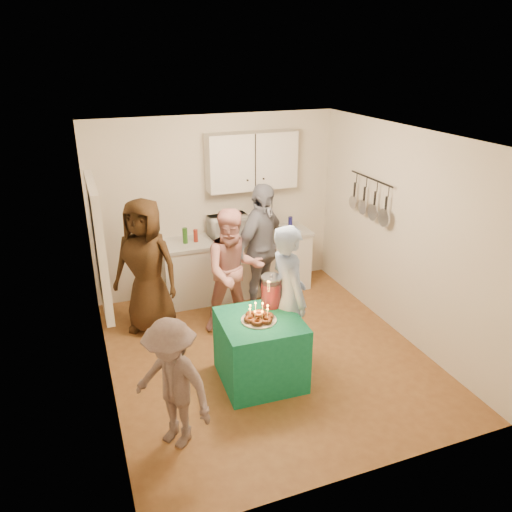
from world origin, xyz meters
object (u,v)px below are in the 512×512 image
object	(u,v)px
man_birthday	(288,297)
woman_back_left	(146,266)
woman_back_center	(234,271)
child_near_left	(172,384)
punch_jar	(271,292)
microwave	(229,227)
party_table	(260,350)
woman_back_right	(261,249)
counter	(236,266)

from	to	relation	value
man_birthday	woman_back_left	world-z (taller)	woman_back_left
woman_back_center	child_near_left	world-z (taller)	woman_back_center
woman_back_center	punch_jar	bearing A→B (deg)	-76.75
microwave	man_birthday	xyz separation A→B (m)	(0.07, -1.92, -0.21)
microwave	party_table	distance (m)	2.26
woman_back_left	woman_back_right	distance (m)	1.55
counter	woman_back_right	bearing A→B (deg)	-74.24
man_birthday	child_near_left	size ratio (longest dim) A/B	1.32
woman_back_right	child_near_left	distance (m)	2.75
man_birthday	woman_back_right	xyz separation A→B (m)	(0.20, 1.34, 0.05)
counter	punch_jar	xyz separation A→B (m)	(-0.22, -1.89, 0.50)
counter	child_near_left	distance (m)	3.15
woman_back_right	woman_back_left	bearing A→B (deg)	143.99
man_birthday	child_near_left	world-z (taller)	man_birthday
man_birthday	woman_back_center	size ratio (longest dim) A/B	1.04
woman_back_center	woman_back_right	distance (m)	0.64
counter	punch_jar	world-z (taller)	punch_jar
party_table	woman_back_right	xyz separation A→B (m)	(0.61, 1.54, 0.52)
woman_back_right	child_near_left	bearing A→B (deg)	-163.54
woman_back_center	woman_back_right	bearing A→B (deg)	41.09
counter	woman_back_center	distance (m)	1.09
woman_back_left	counter	bearing A→B (deg)	58.21
microwave	woman_back_center	bearing A→B (deg)	-109.66
microwave	punch_jar	world-z (taller)	microwave
counter	microwave	distance (m)	0.64
woman_back_left	woman_back_right	world-z (taller)	woman_back_right
microwave	woman_back_right	bearing A→B (deg)	-70.70
counter	woman_back_left	xyz separation A→B (m)	(-1.39, -0.57, 0.45)
party_table	child_near_left	distance (m)	1.28
woman_back_center	microwave	bearing A→B (deg)	80.42
party_table	microwave	bearing A→B (deg)	80.73
counter	party_table	world-z (taller)	counter
counter	woman_back_left	size ratio (longest dim) A/B	1.25
counter	woman_back_center	world-z (taller)	woman_back_center
counter	woman_back_right	xyz separation A→B (m)	(0.17, -0.59, 0.47)
party_table	woman_back_center	xyz separation A→B (m)	(0.09, 1.16, 0.43)
microwave	woman_back_left	bearing A→B (deg)	-160.88
party_table	man_birthday	world-z (taller)	man_birthday
party_table	man_birthday	distance (m)	0.66
woman_back_left	child_near_left	xyz separation A→B (m)	(-0.14, -2.17, -0.24)
party_table	woman_back_left	bearing A→B (deg)	121.32
party_table	punch_jar	distance (m)	0.64
party_table	woman_back_center	world-z (taller)	woman_back_center
man_birthday	woman_back_right	distance (m)	1.35
party_table	woman_back_right	size ratio (longest dim) A/B	0.47
microwave	punch_jar	distance (m)	1.90
microwave	woman_back_right	world-z (taller)	woman_back_right
woman_back_left	child_near_left	world-z (taller)	woman_back_left
party_table	counter	bearing A→B (deg)	78.22
woman_back_right	microwave	bearing A→B (deg)	78.62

